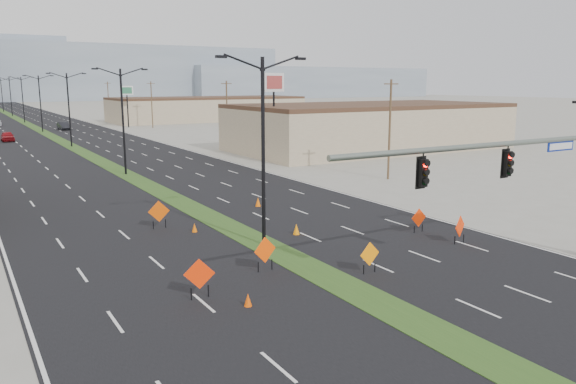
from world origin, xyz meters
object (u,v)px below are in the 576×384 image
cone_1 (296,229)px  pole_sign_east_near (274,89)px  construction_sign_2 (159,212)px  cone_3 (195,228)px  streetlight_4 (23,98)px  streetlight_3 (40,102)px  construction_sign_1 (265,251)px  car_left (7,136)px  construction_sign_0 (199,275)px  construction_sign_4 (460,227)px  cone_0 (248,300)px  pole_sign_east_far (127,94)px  streetlight_0 (263,146)px  streetlight_2 (69,107)px  cone_2 (258,202)px  construction_sign_5 (419,219)px  construction_sign_3 (370,255)px  streetlight_1 (123,118)px  streetlight_5 (11,96)px  car_mid (63,126)px  streetlight_6 (2,94)px

cone_1 → pole_sign_east_near: size_ratio=0.07×
construction_sign_2 → cone_3: (1.52, -1.86, -0.75)m
streetlight_4 → streetlight_3: bearing=-90.0°
cone_1 → construction_sign_1: bearing=-134.4°
car_left → construction_sign_0: construction_sign_0 is taller
streetlight_4 → construction_sign_0: size_ratio=5.89×
streetlight_4 → construction_sign_1: size_ratio=6.02×
construction_sign_4 → cone_0: size_ratio=2.89×
construction_sign_0 → cone_0: construction_sign_0 is taller
car_left → cone_0: (2.34, -75.83, -0.47)m
pole_sign_east_near → pole_sign_east_far: bearing=75.2°
streetlight_0 → streetlight_2: same height
cone_1 → streetlight_4: bearing=91.4°
car_left → pole_sign_east_near: 45.45m
construction_sign_4 → cone_2: size_ratio=2.37×
car_left → cone_1: size_ratio=6.64×
construction_sign_1 → construction_sign_5: construction_sign_1 is taller
streetlight_0 → pole_sign_east_far: streetlight_0 is taller
car_left → cone_1: (9.59, -67.70, -0.41)m
streetlight_0 → pole_sign_east_near: bearing=59.7°
streetlight_2 → construction_sign_3: 62.75m
streetlight_1 → construction_sign_3: streetlight_1 is taller
streetlight_5 → pole_sign_east_near: bearing=-80.3°
streetlight_4 → cone_3: size_ratio=18.27×
construction_sign_0 → cone_1: size_ratio=2.60×
streetlight_3 → streetlight_1: bearing=-90.0°
construction_sign_0 → cone_3: size_ratio=3.10×
car_mid → pole_sign_east_far: size_ratio=0.55×
streetlight_1 → streetlight_5: size_ratio=1.00×
car_left → construction_sign_0: size_ratio=2.56×
cone_1 → cone_2: (1.62, 7.84, 0.01)m
streetlight_5 → construction_sign_3: 146.64m
construction_sign_4 → construction_sign_5: construction_sign_4 is taller
construction_sign_4 → cone_0: (-13.95, -1.94, -0.65)m
streetlight_5 → construction_sign_2: 133.78m
cone_0 → car_left: bearing=91.8°
cone_2 → pole_sign_east_near: pole_sign_east_near is taller
streetlight_0 → streetlight_1: same height
streetlight_3 → construction_sign_0: (-5.92, -89.44, -4.42)m
construction_sign_1 → construction_sign_4: bearing=-17.5°
streetlight_1 → streetlight_6: (0.00, 140.00, 0.00)m
pole_sign_east_far → streetlight_3: bearing=176.6°
streetlight_5 → pole_sign_east_near: streetlight_5 is taller
streetlight_1 → construction_sign_1: streetlight_1 is taller
construction_sign_3 → construction_sign_5: (7.08, 4.20, -0.03)m
streetlight_4 → construction_sign_2: 105.81m
cone_1 → cone_3: bearing=144.0°
cone_0 → cone_2: size_ratio=0.82×
streetlight_6 → car_mid: (4.01, -81.30, -4.68)m
car_mid → streetlight_3: bearing=-149.0°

